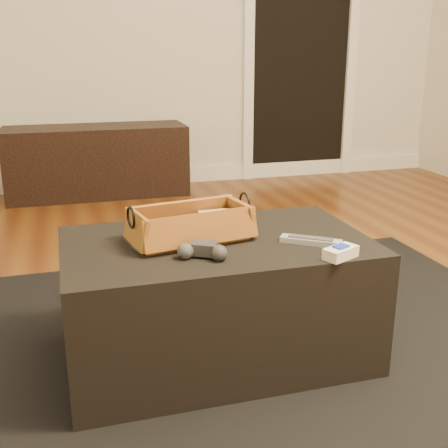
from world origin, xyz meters
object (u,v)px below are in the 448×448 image
object	(u,v)px
silver_remote	(311,241)
game_controller	(203,251)
tv_remote	(187,235)
wicker_basket	(191,227)
ottoman	(217,298)
cream_gadget	(341,252)
media_cabinet	(97,161)

from	to	relation	value
silver_remote	game_controller	bearing A→B (deg)	-175.18
tv_remote	wicker_basket	world-z (taller)	wicker_basket
ottoman	wicker_basket	size ratio (longest dim) A/B	2.32
wicker_basket	cream_gadget	world-z (taller)	wicker_basket
tv_remote	wicker_basket	xyz separation A→B (m)	(0.02, 0.02, 0.02)
tv_remote	cream_gadget	xyz separation A→B (m)	(0.41, -0.27, -0.01)
media_cabinet	game_controller	size ratio (longest dim) A/B	8.09
game_controller	silver_remote	xyz separation A→B (m)	(0.37, 0.03, -0.01)
silver_remote	ottoman	bearing A→B (deg)	156.99
media_cabinet	wicker_basket	bearing A→B (deg)	-86.70
wicker_basket	silver_remote	xyz separation A→B (m)	(0.36, -0.14, -0.04)
ottoman	silver_remote	xyz separation A→B (m)	(0.28, -0.12, 0.22)
ottoman	game_controller	world-z (taller)	game_controller
wicker_basket	silver_remote	size ratio (longest dim) A/B	2.33
game_controller	wicker_basket	bearing A→B (deg)	88.94
ottoman	silver_remote	world-z (taller)	silver_remote
media_cabinet	cream_gadget	xyz separation A→B (m)	(0.54, -2.73, 0.20)
ottoman	game_controller	bearing A→B (deg)	-119.10
tv_remote	game_controller	xyz separation A→B (m)	(0.01, -0.16, -0.00)
silver_remote	cream_gadget	world-z (taller)	cream_gadget
silver_remote	media_cabinet	bearing A→B (deg)	101.04
media_cabinet	ottoman	world-z (taller)	media_cabinet
ottoman	game_controller	distance (m)	0.29
tv_remote	silver_remote	bearing A→B (deg)	-34.16
wicker_basket	tv_remote	bearing A→B (deg)	-133.07
ottoman	wicker_basket	bearing A→B (deg)	164.25
ottoman	cream_gadget	world-z (taller)	cream_gadget
wicker_basket	cream_gadget	bearing A→B (deg)	-36.06
ottoman	media_cabinet	bearing A→B (deg)	95.14
silver_remote	cream_gadget	size ratio (longest dim) A/B	1.51
media_cabinet	tv_remote	xyz separation A→B (m)	(0.12, -2.46, 0.20)
game_controller	media_cabinet	bearing A→B (deg)	93.01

